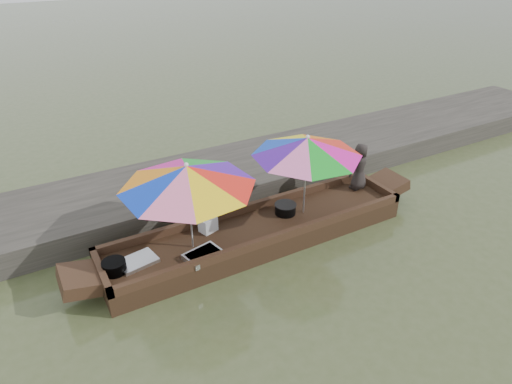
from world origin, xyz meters
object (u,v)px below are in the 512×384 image
boat_hull (259,234)px  charcoal_grill (285,209)px  tray_scallop (138,261)px  vendor (360,167)px  cooking_pot (114,267)px  umbrella_bow (190,207)px  tray_crayfish (203,255)px  umbrella_stern (305,175)px  supply_bag (208,224)px

boat_hull → charcoal_grill: charcoal_grill is taller
tray_scallop → vendor: vendor is taller
cooking_pot → tray_scallop: cooking_pot is taller
boat_hull → charcoal_grill: bearing=11.5°
tray_scallop → umbrella_bow: size_ratio=0.27×
tray_crayfish → tray_scallop: tray_crayfish is taller
charcoal_grill → vendor: vendor is taller
umbrella_stern → tray_crayfish: bearing=-170.7°
cooking_pot → umbrella_bow: umbrella_bow is taller
cooking_pot → umbrella_stern: (3.53, 0.01, 0.68)m
cooking_pot → umbrella_stern: bearing=0.2°
tray_scallop → umbrella_bow: umbrella_bow is taller
boat_hull → cooking_pot: bearing=-179.8°
tray_crayfish → boat_hull: bearing=16.2°
cooking_pot → tray_crayfish: (1.33, -0.35, -0.05)m
umbrella_stern → vendor: bearing=8.8°
supply_bag → umbrella_stern: umbrella_stern is taller
boat_hull → tray_crayfish: tray_crayfish is taller
supply_bag → vendor: (3.31, -0.08, 0.36)m
umbrella_bow → vendor: bearing=3.6°
charcoal_grill → umbrella_bow: (-1.91, -0.13, 0.68)m
cooking_pot → tray_scallop: bearing=6.5°
supply_bag → charcoal_grill: bearing=-6.9°
supply_bag → vendor: size_ratio=0.29×
cooking_pot → charcoal_grill: bearing=2.5°
boat_hull → tray_scallop: tray_scallop is taller
tray_scallop → cooking_pot: bearing=-173.5°
cooking_pot → vendor: vendor is taller
boat_hull → tray_crayfish: 1.30m
tray_crayfish → umbrella_bow: umbrella_bow is taller
supply_bag → umbrella_stern: bearing=-9.8°
tray_crayfish → umbrella_bow: size_ratio=0.27×
tray_scallop → charcoal_grill: 2.84m
boat_hull → umbrella_bow: 1.58m
vendor → umbrella_bow: bearing=-11.0°
tray_crayfish → umbrella_bow: (-0.03, 0.36, 0.73)m
boat_hull → tray_scallop: (-2.19, 0.03, 0.21)m
umbrella_bow → supply_bag: bearing=36.5°
cooking_pot → tray_crayfish: 1.38m
boat_hull → supply_bag: 0.95m
charcoal_grill → umbrella_bow: umbrella_bow is taller
vendor → umbrella_stern: (-1.50, -0.23, 0.28)m
umbrella_bow → umbrella_stern: 2.23m
charcoal_grill → vendor: 1.87m
vendor → umbrella_stern: 1.55m
supply_bag → umbrella_bow: bearing=-143.5°
tray_crayfish → umbrella_bow: bearing=95.5°
tray_crayfish → umbrella_stern: size_ratio=0.30×
charcoal_grill → umbrella_bow: size_ratio=0.18×
cooking_pot → vendor: size_ratio=0.37×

